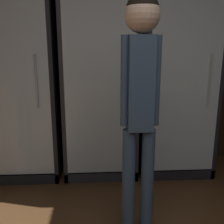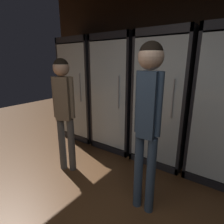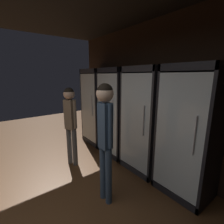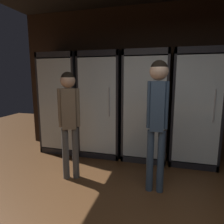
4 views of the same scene
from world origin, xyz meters
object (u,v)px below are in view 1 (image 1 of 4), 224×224
at_px(cooler_left, 23,89).
at_px(shopper_far, 140,87).
at_px(cooler_center, 100,87).
at_px(cooler_right, 175,88).

relative_size(cooler_left, shopper_far, 1.15).
bearing_deg(shopper_far, cooler_center, 102.58).
bearing_deg(cooler_right, cooler_left, 179.95).
xyz_separation_m(cooler_left, shopper_far, (1.08, -1.12, 0.17)).
bearing_deg(cooler_center, cooler_right, -0.04).
height_order(cooler_center, shopper_far, cooler_center).
bearing_deg(cooler_center, cooler_left, 179.94).
relative_size(cooler_right, shopper_far, 1.15).
distance_m(cooler_left, shopper_far, 1.57).
xyz_separation_m(cooler_left, cooler_center, (0.83, -0.00, 0.01)).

